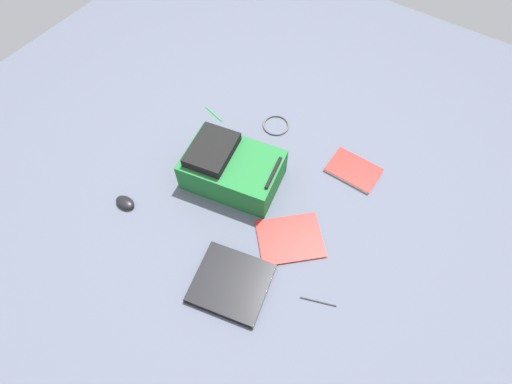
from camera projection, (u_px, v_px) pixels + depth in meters
The scene contains 9 objects.
ground_plane at pixel (258, 207), 1.85m from camera, with size 3.64×3.64×0.00m, color #4C5160.
backpack at pixel (231, 168), 1.85m from camera, with size 0.37×0.48×0.21m.
laptop at pixel (231, 283), 1.64m from camera, with size 0.34×0.36×0.03m.
book_red at pixel (354, 170), 1.94m from camera, with size 0.17×0.24×0.02m.
book_blue at pixel (290, 239), 1.76m from camera, with size 0.35×0.35×0.01m.
computer_mouse at pixel (125, 203), 1.84m from camera, with size 0.06×0.10×0.03m, color black.
cable_coil at pixel (276, 125), 2.10m from camera, with size 0.14×0.14×0.01m, color #4C4C51.
pen_black at pixel (318, 302), 1.61m from camera, with size 0.01×0.01×0.15m, color black.
pen_blue at pixel (214, 114), 2.15m from camera, with size 0.01×0.01×0.14m, color #198C33.
Camera 1 is at (0.77, 0.50, 1.60)m, focal length 28.08 mm.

